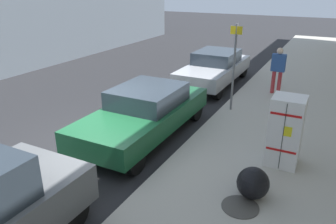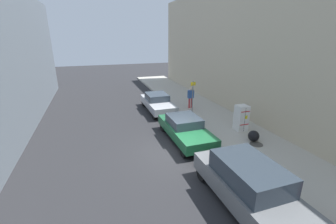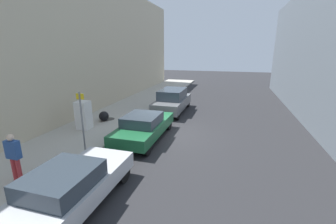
# 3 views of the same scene
# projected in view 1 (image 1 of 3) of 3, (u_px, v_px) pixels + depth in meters

# --- Properties ---
(ground_plane) EXTENTS (80.00, 80.00, 0.00)m
(ground_plane) POSITION_uv_depth(u_px,v_px,m) (94.00, 144.00, 8.85)
(ground_plane) COLOR #28282B
(sidewalk_slab) EXTENTS (4.01, 44.00, 0.18)m
(sidewalk_slab) POSITION_uv_depth(u_px,v_px,m) (253.00, 183.00, 6.98)
(sidewalk_slab) COLOR #B2ADA0
(sidewalk_slab) RESTS_ON ground
(discarded_refrigerator) EXTENTS (0.70, 0.70, 1.61)m
(discarded_refrigerator) POSITION_uv_depth(u_px,v_px,m) (285.00, 131.00, 7.29)
(discarded_refrigerator) COLOR white
(discarded_refrigerator) RESTS_ON sidewalk_slab
(manhole_cover) EXTENTS (0.70, 0.70, 0.02)m
(manhole_cover) POSITION_uv_depth(u_px,v_px,m) (240.00, 207.00, 6.09)
(manhole_cover) COLOR #47443F
(manhole_cover) RESTS_ON sidewalk_slab
(street_sign_post) EXTENTS (0.36, 0.07, 2.75)m
(street_sign_post) POSITION_uv_depth(u_px,v_px,m) (234.00, 64.00, 10.23)
(street_sign_post) COLOR slate
(street_sign_post) RESTS_ON sidewalk_slab
(trash_bag) EXTENTS (0.63, 0.63, 0.63)m
(trash_bag) POSITION_uv_depth(u_px,v_px,m) (253.00, 183.00, 6.27)
(trash_bag) COLOR black
(trash_bag) RESTS_ON sidewalk_slab
(pedestrian_walking_far) EXTENTS (0.49, 0.23, 1.71)m
(pedestrian_walking_far) POSITION_uv_depth(u_px,v_px,m) (278.00, 67.00, 12.01)
(pedestrian_walking_far) COLOR #B73338
(pedestrian_walking_far) RESTS_ON sidewalk_slab
(parked_sedan_silver) EXTENTS (1.83, 4.69, 1.40)m
(parked_sedan_silver) POSITION_uv_depth(u_px,v_px,m) (215.00, 67.00, 13.81)
(parked_sedan_silver) COLOR silver
(parked_sedan_silver) RESTS_ON ground
(parked_sedan_green) EXTENTS (1.90, 4.70, 1.39)m
(parked_sedan_green) POSITION_uv_depth(u_px,v_px,m) (145.00, 112.00, 9.10)
(parked_sedan_green) COLOR #1E6038
(parked_sedan_green) RESTS_ON ground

